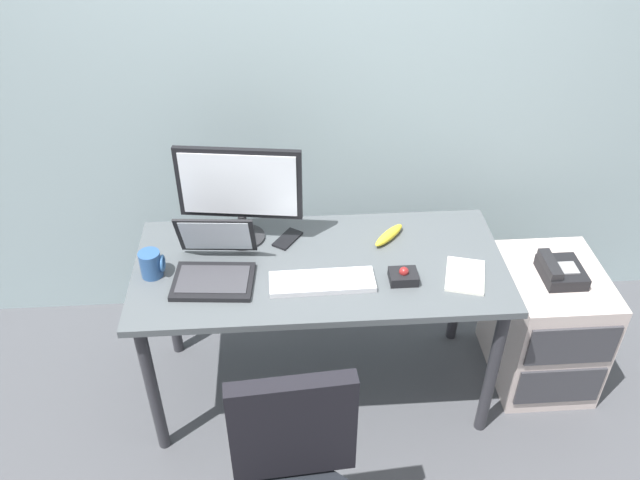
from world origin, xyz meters
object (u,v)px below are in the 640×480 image
object	(u,v)px
file_cabinet	(544,324)
monitor_main	(239,189)
desk_phone	(560,271)
trackball_mouse	(403,276)
banana	(389,235)
coffee_mug	(152,264)
paper_notepad	(465,276)
cell_phone	(288,239)
keyboard	(322,281)
laptop	(214,264)

from	to	relation	value
file_cabinet	monitor_main	distance (m)	1.52
file_cabinet	monitor_main	size ratio (longest dim) A/B	1.17
desk_phone	monitor_main	size ratio (longest dim) A/B	0.40
trackball_mouse	banana	bearing A→B (deg)	93.02
coffee_mug	banana	bearing A→B (deg)	10.21
paper_notepad	banana	xyz separation A→B (m)	(-0.26, 0.27, 0.01)
desk_phone	coffee_mug	distance (m)	1.70
monitor_main	cell_phone	bearing A→B (deg)	-7.07
file_cabinet	coffee_mug	bearing A→B (deg)	-177.98
desk_phone	monitor_main	xyz separation A→B (m)	(-1.34, 0.18, 0.36)
coffee_mug	paper_notepad	bearing A→B (deg)	-4.39
desk_phone	keyboard	size ratio (longest dim) A/B	0.48
laptop	banana	xyz separation A→B (m)	(0.72, 0.19, -0.03)
laptop	paper_notepad	size ratio (longest dim) A/B	1.61
cell_phone	banana	xyz separation A→B (m)	(0.43, -0.02, 0.02)
desk_phone	keyboard	xyz separation A→B (m)	(-1.03, -0.14, 0.12)
trackball_mouse	cell_phone	size ratio (longest dim) A/B	0.77
laptop	coffee_mug	distance (m)	0.24
keyboard	banana	distance (m)	0.41
laptop	monitor_main	bearing A→B (deg)	65.56
trackball_mouse	cell_phone	world-z (taller)	trackball_mouse
banana	trackball_mouse	bearing A→B (deg)	-86.98
file_cabinet	coffee_mug	xyz separation A→B (m)	(-1.70, -0.06, 0.50)
laptop	cell_phone	size ratio (longest dim) A/B	2.35
trackball_mouse	cell_phone	distance (m)	0.53
file_cabinet	cell_phone	distance (m)	1.25
laptop	paper_notepad	world-z (taller)	laptop
keyboard	paper_notepad	bearing A→B (deg)	0.55
file_cabinet	banana	xyz separation A→B (m)	(-0.73, 0.11, 0.46)
keyboard	paper_notepad	world-z (taller)	keyboard
file_cabinet	trackball_mouse	distance (m)	0.87
desk_phone	trackball_mouse	world-z (taller)	trackball_mouse
desk_phone	trackball_mouse	size ratio (longest dim) A/B	1.82
file_cabinet	trackball_mouse	bearing A→B (deg)	-167.38
cell_phone	coffee_mug	bearing A→B (deg)	-125.44
trackball_mouse	banana	size ratio (longest dim) A/B	0.58
laptop	banana	size ratio (longest dim) A/B	1.76
trackball_mouse	paper_notepad	distance (m)	0.25
file_cabinet	cell_phone	size ratio (longest dim) A/B	4.18
trackball_mouse	coffee_mug	world-z (taller)	coffee_mug
file_cabinet	desk_phone	xyz separation A→B (m)	(-0.01, -0.02, 0.33)
monitor_main	laptop	size ratio (longest dim) A/B	1.51
monitor_main	trackball_mouse	distance (m)	0.74
desk_phone	monitor_main	world-z (taller)	monitor_main
file_cabinet	paper_notepad	world-z (taller)	paper_notepad
file_cabinet	cell_phone	xyz separation A→B (m)	(-1.16, 0.14, 0.45)
cell_phone	banana	distance (m)	0.43
desk_phone	file_cabinet	bearing A→B (deg)	63.22
monitor_main	laptop	xyz separation A→B (m)	(-0.11, -0.23, -0.20)
keyboard	file_cabinet	bearing A→B (deg)	8.75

